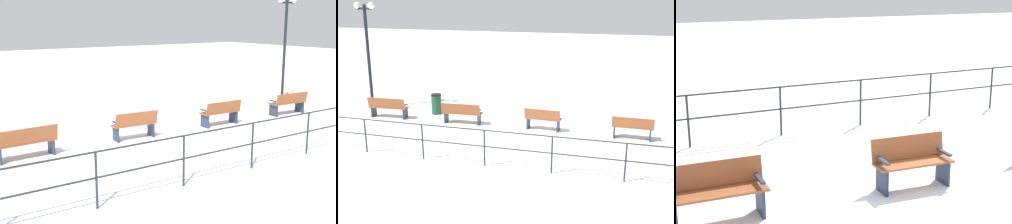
# 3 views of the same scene
# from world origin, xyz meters

# --- Properties ---
(ground_plane) EXTENTS (80.00, 80.00, 0.00)m
(ground_plane) POSITION_xyz_m (0.00, 0.00, 0.00)
(ground_plane) COLOR white
(ground_plane) RESTS_ON ground
(bench_second) EXTENTS (0.56, 1.47, 0.86)m
(bench_second) POSITION_xyz_m (-0.08, -3.29, 0.46)
(bench_second) COLOR brown
(bench_second) RESTS_ON ground
(bench_third) EXTENTS (0.58, 1.41, 0.87)m
(bench_third) POSITION_xyz_m (0.06, 0.00, 0.46)
(bench_third) COLOR brown
(bench_third) RESTS_ON ground
(waterfront_railing) EXTENTS (0.05, 18.59, 1.16)m
(waterfront_railing) POSITION_xyz_m (-3.83, -0.00, 0.78)
(waterfront_railing) COLOR #26282D
(waterfront_railing) RESTS_ON ground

